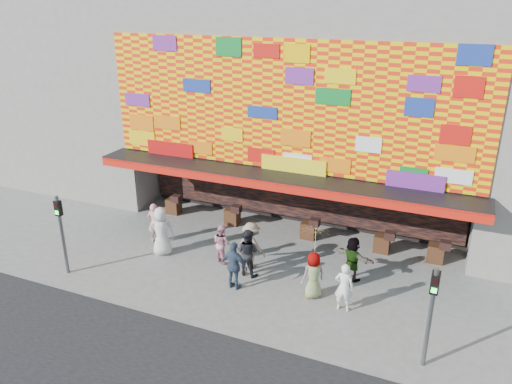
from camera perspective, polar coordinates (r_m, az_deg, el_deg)
ground at (r=17.49m, az=-1.84°, el=-10.94°), size 90.00×90.00×0.00m
shop_building at (r=22.81m, az=6.83°, el=10.89°), size 15.20×9.40×10.00m
neighbor_left at (r=28.98m, az=-19.40°, el=13.65°), size 11.00×8.00×12.00m
signal_left at (r=18.80m, az=-21.39°, el=-3.66°), size 0.22×0.20×3.00m
signal_right at (r=14.03m, az=19.41°, el=-12.30°), size 0.22×0.20×3.00m
ped_a at (r=19.52m, az=-10.75°, el=-4.43°), size 1.13×1.05×1.94m
ped_b at (r=20.54m, az=-11.49°, el=-3.50°), size 0.68×0.50×1.70m
ped_c at (r=17.87m, az=-1.00°, el=-6.90°), size 0.92×0.75×1.76m
ped_d at (r=18.28m, az=-0.58°, el=-6.13°), size 1.26×0.85×1.80m
ped_e at (r=17.07m, az=-2.49°, el=-8.41°), size 1.08×0.57×1.75m
ped_f at (r=17.91m, az=10.97°, el=-7.50°), size 1.59×0.98×1.63m
ped_g at (r=16.74m, az=6.56°, el=-9.44°), size 0.93×0.93×1.63m
ped_h at (r=16.24m, az=10.04°, el=-10.66°), size 0.62×0.42×1.65m
ped_i at (r=18.80m, az=-3.92°, el=-5.87°), size 0.91×0.83×1.50m
parasol at (r=16.10m, az=6.76°, el=-5.42°), size 1.18×1.19×1.81m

